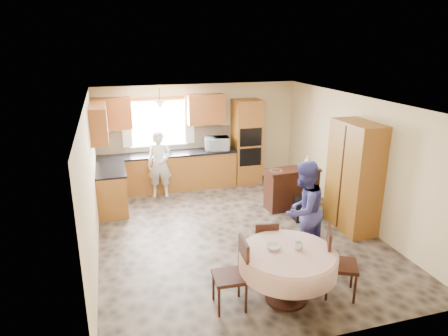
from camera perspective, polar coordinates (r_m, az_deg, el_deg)
name	(u,v)px	position (r m, az deg, el deg)	size (l,w,h in m)	color
floor	(235,233)	(7.70, 1.63, -9.24)	(5.00, 6.00, 0.01)	brown
ceiling	(237,101)	(6.94, 1.81, 9.50)	(5.00, 6.00, 0.01)	white
wall_back	(199,135)	(10.01, -3.59, 4.77)	(5.00, 0.02, 2.50)	beige
wall_front	(318,250)	(4.69, 13.30, -11.37)	(5.00, 0.02, 2.50)	beige
wall_left	(91,184)	(6.91, -18.43, -2.16)	(0.02, 6.00, 2.50)	beige
wall_right	(356,160)	(8.31, 18.35, 1.16)	(0.02, 6.00, 2.50)	beige
window	(158,123)	(9.76, -9.37, 6.32)	(1.40, 0.03, 1.10)	white
curtain_left	(126,123)	(9.64, -13.80, 6.21)	(0.22, 0.02, 1.15)	white
curtain_right	(189,120)	(9.81, -4.98, 6.86)	(0.22, 0.02, 1.15)	white
base_cab_back	(168,172)	(9.80, -7.96, -0.58)	(3.30, 0.60, 0.88)	#AB642D
counter_back	(168,154)	(9.67, -8.07, 2.01)	(3.30, 0.64, 0.04)	black
base_cab_left	(112,190)	(8.87, -15.73, -3.09)	(0.60, 1.20, 0.88)	#AB642D
counter_left	(110,170)	(8.72, -15.98, -0.27)	(0.64, 1.20, 0.04)	black
backsplash	(165,140)	(9.88, -8.39, 4.01)	(3.30, 0.02, 0.55)	beige
wall_cab_left	(112,114)	(9.49, -15.70, 7.49)	(0.85, 0.33, 0.72)	#BB632E
wall_cab_right	(206,109)	(9.76, -2.58, 8.40)	(0.90, 0.33, 0.72)	#BB632E
wall_cab_side	(99,123)	(8.48, -17.47, 6.16)	(0.33, 1.20, 0.72)	#BB632E
oven_tower	(246,142)	(10.08, 3.22, 3.75)	(0.66, 0.62, 2.12)	#AB642D
oven_upper	(251,137)	(9.75, 3.86, 4.40)	(0.56, 0.01, 0.45)	black
oven_lower	(250,157)	(9.87, 3.80, 1.58)	(0.56, 0.01, 0.45)	black
pendant	(160,105)	(9.20, -9.15, 8.94)	(0.36, 0.36, 0.18)	beige
sideboard	(291,190)	(8.77, 9.61, -3.06)	(1.16, 0.48, 0.83)	#3C1A10
space_heater	(303,209)	(8.26, 11.28, -5.74)	(0.37, 0.26, 0.50)	black
cupboard	(354,177)	(7.92, 18.06, -1.19)	(0.55, 1.09, 2.09)	#AB642D
dining_table	(288,262)	(5.69, 9.08, -13.10)	(1.34, 1.34, 0.77)	#3C1A10
chair_left	(235,270)	(5.53, 1.63, -14.42)	(0.45, 0.45, 0.99)	#3C1A10
chair_back	(265,244)	(6.33, 5.89, -10.75)	(0.44, 0.44, 0.88)	#3C1A10
chair_right	(336,259)	(5.98, 15.68, -12.40)	(0.59, 0.59, 1.01)	#3C1A10
framed_picture	(344,138)	(8.56, 16.76, 4.10)	(0.06, 0.62, 0.51)	gold
microwave	(217,144)	(9.81, -1.04, 3.51)	(0.58, 0.40, 0.32)	silver
person_sink	(160,164)	(9.29, -9.17, 0.50)	(0.57, 0.37, 1.55)	silver
person_dining	(303,210)	(6.70, 11.23, -5.96)	(0.82, 0.64, 1.68)	#3C3B81
bowl_sideboard	(276,172)	(8.47, 7.45, -0.52)	(0.24, 0.24, 0.06)	#B2B2B2
bottle_sideboard	(307,163)	(8.73, 11.78, 0.73)	(0.13, 0.13, 0.33)	silver
cup_table	(298,246)	(5.65, 10.56, -10.87)	(0.13, 0.13, 0.10)	#B2B2B2
bowl_table	(273,247)	(5.61, 7.08, -11.15)	(0.21, 0.21, 0.06)	#B2B2B2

